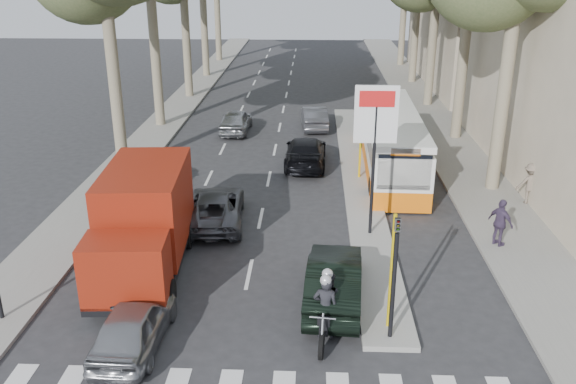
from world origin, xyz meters
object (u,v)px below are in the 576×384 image
at_px(dark_hatchback, 334,280).
at_px(red_truck, 144,222).
at_px(silver_hatchback, 134,325).
at_px(city_bus, 391,140).
at_px(motorcycle, 326,306).

bearing_deg(dark_hatchback, red_truck, -10.96).
distance_m(silver_hatchback, red_truck, 4.25).
distance_m(dark_hatchback, city_bus, 12.37).
relative_size(city_bus, motorcycle, 4.70).
bearing_deg(silver_hatchback, red_truck, -77.94).
relative_size(silver_hatchback, city_bus, 0.35).
xyz_separation_m(silver_hatchback, motorcycle, (5.03, 0.74, 0.24)).
bearing_deg(motorcycle, city_bus, 83.08).
xyz_separation_m(red_truck, motorcycle, (5.74, -3.29, -0.89)).
bearing_deg(motorcycle, silver_hatchback, -165.05).
bearing_deg(red_truck, silver_hatchback, -83.92).
bearing_deg(silver_hatchback, dark_hatchback, -153.16).
xyz_separation_m(dark_hatchback, red_truck, (-6.01, 1.59, 1.05)).
height_order(silver_hatchback, dark_hatchback, dark_hatchback).
bearing_deg(red_truck, motorcycle, -33.78).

